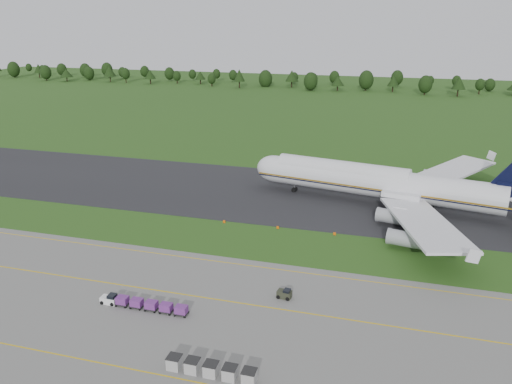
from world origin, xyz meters
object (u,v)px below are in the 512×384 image
(aircraft, at_px, (386,183))
(uld_row, at_px, (211,369))
(utility_cart, at_px, (284,294))
(edge_markers, at_px, (306,231))
(baggage_train, at_px, (142,304))

(aircraft, height_order, uld_row, aircraft)
(utility_cart, relative_size, edge_markers, 0.07)
(aircraft, distance_m, utility_cart, 47.59)
(aircraft, height_order, utility_cart, aircraft)
(baggage_train, bearing_deg, edge_markers, 61.98)
(aircraft, xyz_separation_m, edge_markers, (-14.68, -19.66, -5.21))
(baggage_train, height_order, edge_markers, baggage_train)
(baggage_train, distance_m, uld_row, 18.56)
(utility_cart, bearing_deg, aircraft, 73.60)
(baggage_train, xyz_separation_m, edge_markers, (18.31, 34.40, -0.55))
(baggage_train, relative_size, uld_row, 1.24)
(baggage_train, xyz_separation_m, uld_row, (14.97, -10.98, 0.07))
(uld_row, bearing_deg, aircraft, 74.51)
(edge_markers, bearing_deg, baggage_train, -118.02)
(baggage_train, relative_size, edge_markers, 0.40)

